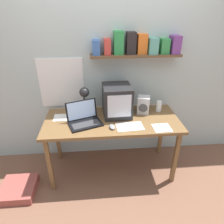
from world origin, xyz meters
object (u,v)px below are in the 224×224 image
Objects in this scene: crt_monitor at (117,101)px; space_heater at (143,105)px; floor_cushion at (18,189)px; laptop at (84,118)px; computer_mouse at (112,127)px; loose_paper_near_laptop at (162,128)px; corner_desk at (112,125)px; open_notebook at (130,127)px; juice_glass at (159,107)px; desk_lamp at (84,96)px; loose_paper_near_monitor at (62,117)px.

crt_monitor is 0.34m from space_heater.
laptop is at bearing 17.90° from floor_cushion.
loose_paper_near_laptop is (0.54, -0.05, -0.01)m from computer_mouse.
corner_desk is 0.26m from open_notebook.
loose_paper_near_laptop is at bearing 2.36° from floor_cushion.
juice_glass is 1.21× the size of computer_mouse.
space_heater is at bearing 109.08° from loose_paper_near_laptop.
desk_lamp reaches higher than corner_desk.
laptop is at bearing 154.84° from computer_mouse.
loose_paper_near_laptop is 0.97× the size of loose_paper_near_monitor.
space_heater is 1.07× the size of loose_paper_near_monitor.
desk_lamp is (-0.31, 0.16, 0.32)m from corner_desk.
laptop is 1.08× the size of floor_cushion.
space_heater is (-0.21, -0.03, 0.05)m from juice_glass.
crt_monitor is at bearing 111.04° from open_notebook.
computer_mouse is 0.64m from loose_paper_near_monitor.
crt_monitor is at bearing 1.87° from loose_paper_near_monitor.
floor_cushion is (-1.66, -0.07, -0.71)m from loose_paper_near_laptop.
juice_glass is at bearing -11.13° from desk_lamp.
corner_desk is 4.45× the size of desk_lamp.
open_notebook is 1.52× the size of loose_paper_near_monitor.
floor_cushion is at bearing -163.56° from crt_monitor.
juice_glass is at bearing 2.30° from crt_monitor.
open_notebook is (0.11, -0.29, -0.18)m from crt_monitor.
desk_lamp is 2.63× the size of juice_glass.
computer_mouse is 0.55m from loose_paper_near_laptop.
crt_monitor is at bearing 142.70° from loose_paper_near_laptop.
space_heater reaches higher than open_notebook.
crt_monitor reaches higher than floor_cushion.
corner_desk is 4.01× the size of floor_cushion.
space_heater is 0.40m from open_notebook.
laptop is 0.75m from space_heater.
computer_mouse reaches higher than loose_paper_near_monitor.
loose_paper_near_monitor is (-0.99, -0.04, -0.11)m from space_heater.
corner_desk is at bearing 14.86° from floor_cushion.
desk_lamp is at bearing 155.16° from loose_paper_near_laptop.
crt_monitor is 0.55m from juice_glass.
open_notebook is (0.20, 0.01, -0.01)m from computer_mouse.
space_heater is (0.72, 0.18, 0.05)m from laptop.
laptop reaches higher than corner_desk.
loose_paper_near_monitor is (-0.78, 0.27, 0.00)m from open_notebook.
open_notebook is 0.82m from loose_paper_near_monitor.
space_heater is at bearing 19.41° from corner_desk.
corner_desk reaches higher than floor_cushion.
computer_mouse is (-0.42, -0.33, -0.09)m from space_heater.
open_notebook is (0.50, -0.33, -0.25)m from desk_lamp.
juice_glass is 0.72m from computer_mouse.
juice_glass reaches higher than corner_desk.
open_notebook is at bearing 3.19° from computer_mouse.
loose_paper_near_monitor is at bearing 179.02° from crt_monitor.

